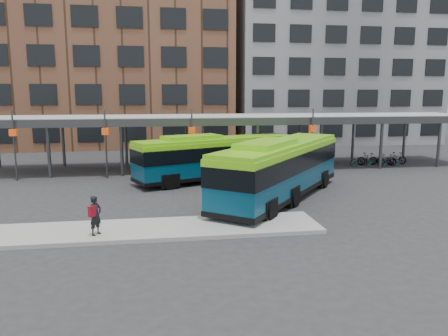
% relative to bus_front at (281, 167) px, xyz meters
% --- Properties ---
extents(ground, '(120.00, 120.00, 0.00)m').
position_rel_bus_front_xyz_m(ground, '(-1.29, -1.83, -1.82)').
color(ground, '#28282B').
rests_on(ground, ground).
extents(boarding_island, '(14.00, 3.00, 0.18)m').
position_rel_bus_front_xyz_m(boarding_island, '(-6.79, -4.83, -1.73)').
color(boarding_island, gray).
rests_on(boarding_island, ground).
extents(canopy, '(40.00, 6.53, 4.80)m').
position_rel_bus_front_xyz_m(canopy, '(-1.35, 11.04, 2.09)').
color(canopy, '#999B9E').
rests_on(canopy, ground).
extents(building_brick, '(26.00, 14.00, 22.00)m').
position_rel_bus_front_xyz_m(building_brick, '(-11.29, 30.17, 9.18)').
color(building_brick, brown).
rests_on(building_brick, ground).
extents(building_grey, '(24.00, 14.00, 20.00)m').
position_rel_bus_front_xyz_m(building_grey, '(14.71, 30.17, 8.18)').
color(building_grey, slate).
rests_on(building_grey, ground).
extents(bus_front, '(9.89, 11.64, 3.49)m').
position_rel_bus_front_xyz_m(bus_front, '(0.00, 0.00, 0.00)').
color(bus_front, '#073851').
rests_on(bus_front, ground).
extents(bus_rear, '(11.58, 6.65, 3.18)m').
position_rel_bus_front_xyz_m(bus_rear, '(-2.79, 6.06, -0.16)').
color(bus_rear, '#073851').
rests_on(bus_rear, ground).
extents(pedestrian, '(0.67, 0.71, 1.63)m').
position_rel_bus_front_xyz_m(pedestrian, '(-9.36, -5.48, -0.81)').
color(pedestrian, black).
rests_on(pedestrian, boarding_island).
extents(bike_rack, '(5.14, 1.22, 1.07)m').
position_rel_bus_front_xyz_m(bike_rack, '(11.34, 10.08, -1.33)').
color(bike_rack, slate).
rests_on(bike_rack, ground).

